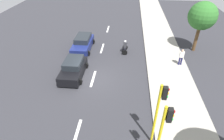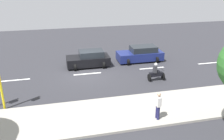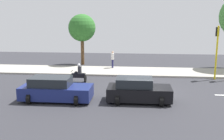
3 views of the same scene
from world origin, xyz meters
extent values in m
cube|color=#2D2D33|center=(0.00, 0.00, -0.05)|extent=(40.00, 60.00, 0.10)
cube|color=#9E998E|center=(7.00, 0.00, 0.07)|extent=(4.00, 60.00, 0.15)
cube|color=white|center=(0.00, -6.00, 0.01)|extent=(0.20, 2.40, 0.01)
cube|color=white|center=(0.00, 0.00, 0.01)|extent=(0.20, 2.40, 0.01)
cube|color=white|center=(0.00, 6.00, 0.01)|extent=(0.20, 2.40, 0.01)
cube|color=white|center=(0.00, 12.00, 0.01)|extent=(0.20, 2.40, 0.01)
cube|color=navy|center=(-2.19, 5.55, 0.56)|extent=(1.85, 4.46, 0.80)
cube|color=#1E2328|center=(-2.19, 5.91, 1.24)|extent=(1.55, 2.50, 0.56)
cylinder|color=black|center=(-1.37, 4.08, 0.32)|extent=(0.64, 0.22, 0.64)
cylinder|color=black|center=(-3.00, 4.08, 0.32)|extent=(0.64, 0.22, 0.64)
cylinder|color=black|center=(-1.37, 7.02, 0.32)|extent=(0.64, 0.22, 0.64)
cylinder|color=black|center=(-3.00, 7.02, 0.32)|extent=(0.64, 0.22, 0.64)
cube|color=black|center=(-1.88, 0.35, 0.56)|extent=(1.83, 3.96, 0.80)
cube|color=#1E2328|center=(-1.88, 0.66, 1.24)|extent=(1.54, 2.22, 0.56)
cylinder|color=black|center=(-1.08, -0.96, 0.32)|extent=(0.64, 0.22, 0.64)
cylinder|color=black|center=(-2.69, -0.96, 0.32)|extent=(0.64, 0.22, 0.64)
cylinder|color=black|center=(-1.08, 1.65, 0.32)|extent=(0.64, 0.22, 0.64)
cylinder|color=black|center=(-2.69, 1.65, 0.32)|extent=(0.64, 0.22, 0.64)
cylinder|color=black|center=(2.69, 5.87, 0.30)|extent=(0.60, 0.10, 0.60)
cylinder|color=black|center=(2.69, 4.67, 0.30)|extent=(0.60, 0.10, 0.60)
cube|color=black|center=(2.69, 5.22, 0.55)|extent=(0.28, 1.10, 0.36)
sphere|color=black|center=(2.69, 5.42, 0.73)|extent=(0.32, 0.32, 0.32)
cylinder|color=black|center=(2.69, 5.77, 0.90)|extent=(0.55, 0.04, 0.04)
cube|color=#333338|center=(2.69, 5.12, 1.00)|extent=(0.36, 0.24, 0.60)
sphere|color=silver|center=(2.69, 5.17, 1.40)|extent=(0.26, 0.26, 0.26)
cylinder|color=#1E1E4C|center=(8.19, 2.99, 0.57)|extent=(0.16, 0.16, 0.85)
cylinder|color=#1E1E4C|center=(8.39, 2.99, 0.57)|extent=(0.16, 0.16, 0.85)
cube|color=silver|center=(8.29, 2.99, 1.30)|extent=(0.40, 0.24, 0.60)
sphere|color=tan|center=(8.29, 2.99, 1.73)|extent=(0.22, 0.22, 0.22)
camera|label=1|loc=(2.99, -13.23, 10.14)|focal=29.54mm
camera|label=2|loc=(19.96, -2.55, 8.17)|focal=39.72mm
camera|label=3|loc=(-18.05, 0.49, 5.28)|focal=42.83mm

